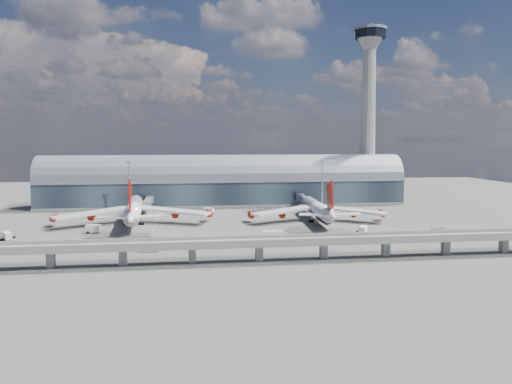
{
  "coord_description": "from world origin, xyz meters",
  "views": [
    {
      "loc": [
        -21.38,
        -200.84,
        36.38
      ],
      "look_at": [
        8.16,
        10.0,
        14.0
      ],
      "focal_mm": 35.0,
      "sensor_mm": 36.0,
      "label": 1
    }
  ],
  "objects": [
    {
      "name": "cargo_train_2",
      "position": [
        76.84,
        -17.57,
        0.82
      ],
      "size": [
        7.15,
        3.62,
        1.58
      ],
      "rotation": [
        0.0,
        0.0,
        1.25
      ],
      "color": "gray",
      "rests_on": "ground"
    },
    {
      "name": "service_truck_3",
      "position": [
        46.32,
        -17.55,
        1.47
      ],
      "size": [
        5.09,
        6.26,
        2.88
      ],
      "rotation": [
        0.0,
        0.0,
        -0.56
      ],
      "color": "silver",
      "rests_on": "ground"
    },
    {
      "name": "terminal",
      "position": [
        0.0,
        77.99,
        11.34
      ],
      "size": [
        200.0,
        30.0,
        28.0
      ],
      "color": "#1F2934",
      "rests_on": "ground"
    },
    {
      "name": "airliner_left",
      "position": [
        -44.1,
        16.75,
        6.29
      ],
      "size": [
        68.79,
        72.27,
        22.02
      ],
      "rotation": [
        0.0,
        0.0,
        0.06
      ],
      "color": "white",
      "rests_on": "ground"
    },
    {
      "name": "service_truck_2",
      "position": [
        10.01,
        -21.73,
        1.47
      ],
      "size": [
        7.79,
        2.45,
        2.82
      ],
      "rotation": [
        0.0,
        0.0,
        1.57
      ],
      "color": "silver",
      "rests_on": "ground"
    },
    {
      "name": "guideway",
      "position": [
        -0.0,
        -55.0,
        5.29
      ],
      "size": [
        220.0,
        8.5,
        7.2
      ],
      "color": "gray",
      "rests_on": "ground"
    },
    {
      "name": "jet_bridge_right",
      "position": [
        40.0,
        51.18,
        5.18
      ],
      "size": [
        4.4,
        32.0,
        7.25
      ],
      "color": "gray",
      "rests_on": "ground"
    },
    {
      "name": "cargo_train_0",
      "position": [
        -33.69,
        -38.7,
        0.77
      ],
      "size": [
        6.69,
        1.69,
        1.48
      ],
      "rotation": [
        0.0,
        0.0,
        1.62
      ],
      "color": "gray",
      "rests_on": "ground"
    },
    {
      "name": "ground",
      "position": [
        0.0,
        0.0,
        0.0
      ],
      "size": [
        500.0,
        500.0,
        0.0
      ],
      "primitive_type": "plane",
      "color": "#474744",
      "rests_on": "ground"
    },
    {
      "name": "floodlight_mast_left",
      "position": [
        -50.0,
        55.0,
        13.63
      ],
      "size": [
        3.0,
        0.7,
        25.7
      ],
      "color": "gray",
      "rests_on": "ground"
    },
    {
      "name": "service_truck_1",
      "position": [
        -57.9,
        -1.28,
        1.6
      ],
      "size": [
        5.6,
        2.95,
        3.18
      ],
      "rotation": [
        0.0,
        0.0,
        1.52
      ],
      "color": "silver",
      "rests_on": "ground"
    },
    {
      "name": "service_truck_5",
      "position": [
        -10.93,
        46.21,
        1.33
      ],
      "size": [
        5.7,
        4.37,
        2.6
      ],
      "rotation": [
        0.0,
        0.0,
        1.07
      ],
      "color": "silver",
      "rests_on": "ground"
    },
    {
      "name": "control_tower",
      "position": [
        85.0,
        83.0,
        51.64
      ],
      "size": [
        19.0,
        19.0,
        103.0
      ],
      "color": "gray",
      "rests_on": "ground"
    },
    {
      "name": "taxi_lines",
      "position": [
        0.0,
        22.11,
        0.01
      ],
      "size": [
        200.0,
        80.12,
        0.01
      ],
      "color": "gold",
      "rests_on": "ground"
    },
    {
      "name": "service_truck_4",
      "position": [
        27.42,
        45.71,
        1.25
      ],
      "size": [
        2.76,
        4.56,
        2.48
      ],
      "rotation": [
        0.0,
        0.0,
        -0.19
      ],
      "color": "silver",
      "rests_on": "ground"
    },
    {
      "name": "floodlight_mast_right",
      "position": [
        50.0,
        55.0,
        13.63
      ],
      "size": [
        3.0,
        0.7,
        25.7
      ],
      "color": "gray",
      "rests_on": "ground"
    },
    {
      "name": "jet_bridge_left",
      "position": [
        -40.75,
        53.12,
        5.18
      ],
      "size": [
        4.4,
        28.0,
        7.25
      ],
      "color": "gray",
      "rests_on": "ground"
    },
    {
      "name": "airliner_right",
      "position": [
        36.38,
        13.0,
        5.39
      ],
      "size": [
        62.68,
        65.53,
        20.78
      ],
      "rotation": [
        0.0,
        0.0,
        -0.07
      ],
      "color": "white",
      "rests_on": "ground"
    },
    {
      "name": "cargo_train_1",
      "position": [
        -5.88,
        -35.42,
        0.87
      ],
      "size": [
        9.92,
        4.73,
        1.66
      ],
      "rotation": [
        0.0,
        0.0,
        1.24
      ],
      "color": "gray",
      "rests_on": "ground"
    },
    {
      "name": "service_truck_0",
      "position": [
        -86.75,
        -10.58,
        1.44
      ],
      "size": [
        5.38,
        6.92,
        2.8
      ],
      "rotation": [
        0.0,
        0.0,
        0.54
      ],
      "color": "silver",
      "rests_on": "ground"
    }
  ]
}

